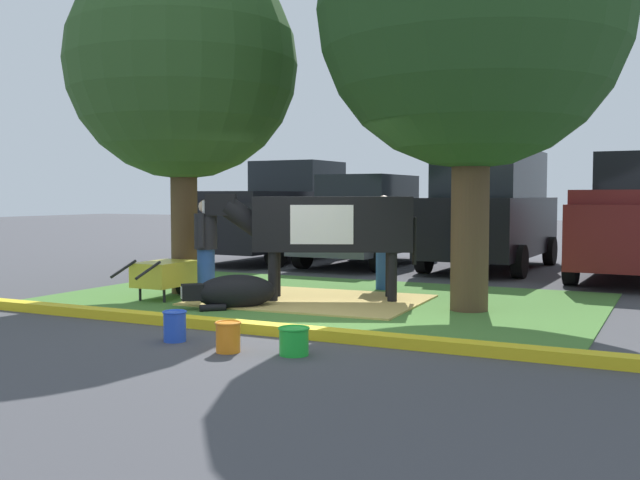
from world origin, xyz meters
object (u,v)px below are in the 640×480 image
object	(u,v)px
calf_lying	(234,292)
bucket_green	(294,340)
pickup_truck_black	(281,214)
wheelbarrow	(166,274)
bucket_orange	(228,336)
shade_tree_left	(182,65)
person_handler	(206,247)
sedan_blue	(368,221)
cow_holstein	(325,225)
suv_black	(491,209)
person_visitor_near	(384,240)
shade_tree_right	(473,14)
bucket_blue	(175,325)

from	to	relation	value
calf_lying	bucket_green	size ratio (longest dim) A/B	3.73
pickup_truck_black	wheelbarrow	bearing A→B (deg)	-74.70
bucket_orange	pickup_truck_black	distance (m)	10.68
shade_tree_left	pickup_truck_black	bearing A→B (deg)	105.60
person_handler	sedan_blue	world-z (taller)	sedan_blue
cow_holstein	person_handler	xyz separation A→B (m)	(-1.64, -0.69, -0.33)
person_handler	suv_black	xyz separation A→B (m)	(2.71, 6.57, 0.47)
shade_tree_left	suv_black	size ratio (longest dim) A/B	1.17
calf_lying	bucket_orange	distance (m)	2.78
person_visitor_near	wheelbarrow	xyz separation A→B (m)	(-2.53, -2.47, -0.45)
shade_tree_left	bucket_orange	distance (m)	5.67
shade_tree_left	calf_lying	xyz separation A→B (m)	(1.56, -0.99, -3.36)
person_handler	bucket_green	bearing A→B (deg)	-42.69
calf_lying	pickup_truck_black	distance (m)	7.93
wheelbarrow	bucket_green	bearing A→B (deg)	-35.31
person_visitor_near	sedan_blue	bearing A→B (deg)	115.77
bucket_green	cow_holstein	bearing A→B (deg)	111.04
pickup_truck_black	suv_black	size ratio (longest dim) A/B	1.17
shade_tree_right	cow_holstein	distance (m)	3.55
suv_black	cow_holstein	bearing A→B (deg)	-100.29
cow_holstein	bucket_orange	bearing A→B (deg)	-79.58
bucket_green	pickup_truck_black	distance (m)	10.84
bucket_blue	sedan_blue	size ratio (longest dim) A/B	0.07
shade_tree_left	person_handler	bearing A→B (deg)	-31.51
bucket_orange	suv_black	distance (m)	9.55
wheelbarrow	sedan_blue	distance (m)	6.56
person_visitor_near	bucket_orange	bearing A→B (deg)	-86.19
pickup_truck_black	sedan_blue	distance (m)	2.49
calf_lying	pickup_truck_black	world-z (taller)	pickup_truck_black
cow_holstein	suv_black	xyz separation A→B (m)	(1.07, 5.88, 0.13)
sedan_blue	suv_black	xyz separation A→B (m)	(2.69, 0.30, 0.29)
cow_holstein	pickup_truck_black	bearing A→B (deg)	124.61
person_handler	bucket_orange	distance (m)	3.76
pickup_truck_black	sedan_blue	world-z (taller)	pickup_truck_black
cow_holstein	bucket_orange	world-z (taller)	cow_holstein
calf_lying	person_visitor_near	size ratio (longest dim) A/B	0.75
shade_tree_right	pickup_truck_black	world-z (taller)	shade_tree_right
person_handler	person_visitor_near	size ratio (longest dim) A/B	0.96
calf_lying	bucket_blue	xyz separation A→B (m)	(0.65, -2.15, -0.07)
shade_tree_right	calf_lying	world-z (taller)	shade_tree_right
cow_holstein	bucket_blue	world-z (taller)	cow_holstein
shade_tree_right	wheelbarrow	bearing A→B (deg)	-168.05
bucket_green	sedan_blue	bearing A→B (deg)	108.10
shade_tree_left	person_handler	xyz separation A→B (m)	(0.72, -0.44, -2.80)
shade_tree_left	sedan_blue	xyz separation A→B (m)	(0.74, 5.83, -2.62)
shade_tree_right	bucket_green	bearing A→B (deg)	-103.77
shade_tree_right	cow_holstein	bearing A→B (deg)	-179.93
pickup_truck_black	shade_tree_left	bearing A→B (deg)	-74.40
shade_tree_right	suv_black	bearing A→B (deg)	100.49
cow_holstein	calf_lying	bearing A→B (deg)	-122.94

